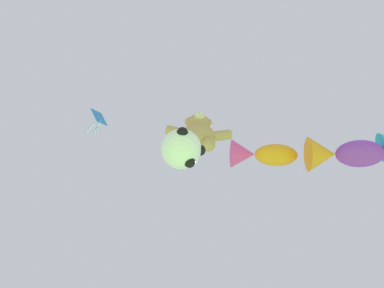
{
  "coord_description": "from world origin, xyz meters",
  "views": [
    {
      "loc": [
        0.09,
        0.59,
        1.2
      ],
      "look_at": [
        0.41,
        4.74,
        10.71
      ],
      "focal_mm": 40.0,
      "sensor_mm": 36.0,
      "label": 1
    }
  ],
  "objects": [
    {
      "name": "teddy_bear_kite",
      "position": [
        0.62,
        4.98,
        12.07
      ],
      "size": [
        1.84,
        0.81,
        1.87
      ],
      "color": "tan"
    },
    {
      "name": "fish_kite_tangerine",
      "position": [
        2.8,
        6.43,
        14.11
      ],
      "size": [
        2.25,
        0.98,
        0.95
      ],
      "color": "orange"
    },
    {
      "name": "soccer_ball_kite",
      "position": [
        0.16,
        4.7,
        10.28
      ],
      "size": [
        1.05,
        1.05,
        0.97
      ],
      "color": "white"
    },
    {
      "name": "diamond_kite",
      "position": [
        -2.88,
        6.18,
        15.62
      ],
      "size": [
        0.62,
        0.65,
        2.09
      ],
      "color": "blue"
    },
    {
      "name": "fish_kite_violet",
      "position": [
        5.29,
        5.98,
        13.6
      ],
      "size": [
        2.54,
        1.23,
        1.12
      ],
      "color": "purple"
    }
  ]
}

